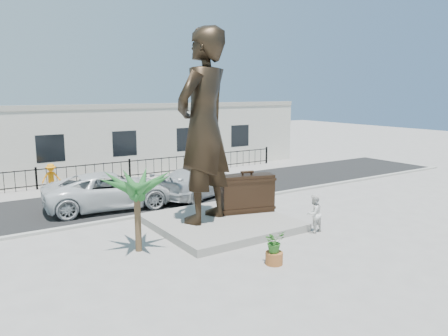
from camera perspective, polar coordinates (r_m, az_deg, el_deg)
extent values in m
plane|color=#9E9991|center=(17.23, 3.70, -8.52)|extent=(100.00, 100.00, 0.00)
cube|color=black|center=(23.86, -7.96, -3.35)|extent=(40.00, 7.00, 0.01)
cube|color=#A5A399|center=(20.82, -3.80, -5.09)|extent=(40.00, 0.25, 0.12)
cube|color=#9E9991|center=(27.44, -11.56, -1.70)|extent=(40.00, 2.50, 0.02)
cube|color=gray|center=(18.08, -0.46, -7.11)|extent=(5.20, 5.20, 0.30)
cube|color=black|center=(28.07, -12.21, -0.24)|extent=(22.00, 0.10, 1.20)
cube|color=silver|center=(31.77, -15.08, 3.72)|extent=(28.00, 7.00, 4.40)
imported|color=black|center=(17.19, -2.70, 5.44)|extent=(3.28, 2.80, 7.61)
cube|color=black|center=(18.90, 3.01, -3.33)|extent=(2.43, 1.33, 1.63)
imported|color=white|center=(17.48, 11.67, -5.85)|extent=(0.77, 0.63, 1.51)
imported|color=silver|center=(21.31, -14.59, -2.84)|extent=(6.37, 3.48, 1.69)
imported|color=#BBBEC0|center=(22.93, -3.25, -1.78)|extent=(5.86, 4.02, 1.57)
imported|color=orange|center=(25.78, -21.63, -1.17)|extent=(1.01, 0.59, 1.55)
cylinder|color=#9A5728|center=(14.33, 6.56, -11.62)|extent=(0.56, 0.56, 0.40)
imported|color=#2E6922|center=(14.13, 6.60, -9.51)|extent=(0.65, 0.56, 0.72)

